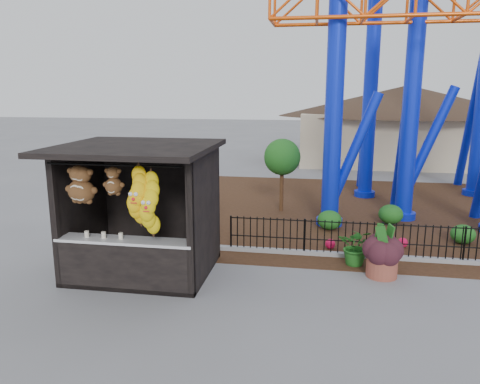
% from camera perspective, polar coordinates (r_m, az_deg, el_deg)
% --- Properties ---
extents(ground, '(120.00, 120.00, 0.00)m').
position_cam_1_polar(ground, '(10.08, 2.47, -13.17)').
color(ground, slate).
rests_on(ground, ground).
extents(mulch_bed, '(18.00, 12.00, 0.02)m').
position_cam_1_polar(mulch_bed, '(17.80, 18.79, -2.39)').
color(mulch_bed, '#331E11').
rests_on(mulch_bed, ground).
extents(curb, '(18.00, 0.18, 0.12)m').
position_cam_1_polar(curb, '(13.08, 22.09, -7.68)').
color(curb, gray).
rests_on(curb, ground).
extents(prize_booth, '(3.50, 3.40, 3.12)m').
position_cam_1_polar(prize_booth, '(11.12, -12.43, -2.55)').
color(prize_booth, black).
rests_on(prize_booth, ground).
extents(picket_fence, '(12.20, 0.06, 1.00)m').
position_cam_1_polar(picket_fence, '(13.17, 26.09, -5.89)').
color(picket_fence, black).
rests_on(picket_fence, ground).
extents(roller_coaster, '(11.00, 6.37, 10.82)m').
position_cam_1_polar(roller_coaster, '(17.83, 23.91, 18.13)').
color(roller_coaster, '#0C23DB').
rests_on(roller_coaster, ground).
extents(terracotta_planter, '(0.91, 0.91, 0.55)m').
position_cam_1_polar(terracotta_planter, '(11.69, 16.91, -8.56)').
color(terracotta_planter, brown).
rests_on(terracotta_planter, ground).
extents(planter_foliage, '(0.70, 0.70, 0.64)m').
position_cam_1_polar(planter_foliage, '(11.50, 17.09, -5.80)').
color(planter_foliage, '#31131B').
rests_on(planter_foliage, terracotta_planter).
extents(potted_plant, '(1.05, 0.96, 0.99)m').
position_cam_1_polar(potted_plant, '(12.17, 14.07, -6.44)').
color(potted_plant, '#1E5619').
rests_on(potted_plant, ground).
extents(landscaping, '(8.22, 3.46, 0.63)m').
position_cam_1_polar(landscaping, '(15.63, 22.87, -3.63)').
color(landscaping, '#1A5218').
rests_on(landscaping, mulch_bed).
extents(pavilion, '(15.00, 15.00, 4.80)m').
position_cam_1_polar(pavilion, '(29.46, 19.57, 9.19)').
color(pavilion, '#BFAD8C').
rests_on(pavilion, ground).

